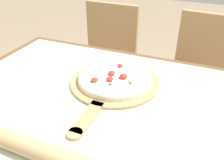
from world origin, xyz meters
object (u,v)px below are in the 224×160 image
(chair_right, at_px, (200,76))
(pizza, at_px, (115,77))
(rolling_pin, at_px, (35,149))
(chair_left, at_px, (107,59))
(pizza_peel, at_px, (113,84))

(chair_right, bearing_deg, pizza, -111.02)
(pizza, xyz_separation_m, rolling_pin, (-0.06, -0.43, 0.00))
(chair_left, height_order, chair_right, same)
(pizza, distance_m, rolling_pin, 0.43)
(pizza_peel, xyz_separation_m, pizza, (-0.00, 0.02, 0.02))
(pizza_peel, bearing_deg, chair_left, 115.61)
(pizza_peel, height_order, pizza, pizza)
(rolling_pin, distance_m, chair_left, 1.14)
(pizza_peel, height_order, chair_left, chair_left)
(chair_right, bearing_deg, pizza_peel, -110.37)
(pizza, bearing_deg, pizza_peel, -89.66)
(pizza_peel, distance_m, rolling_pin, 0.42)
(pizza, distance_m, chair_left, 0.77)
(pizza_peel, height_order, chair_right, chair_right)
(rolling_pin, xyz_separation_m, chair_left, (-0.26, 1.07, -0.27))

